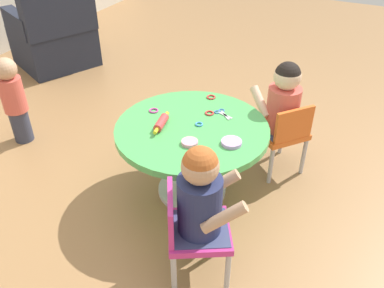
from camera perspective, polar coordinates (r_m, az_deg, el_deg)
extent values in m
plane|color=#9E7247|center=(2.68, 0.00, -6.53)|extent=(10.00, 10.00, 0.00)
cylinder|color=silver|center=(2.67, 0.00, -6.29)|extent=(0.44, 0.44, 0.03)
cylinder|color=silver|center=(2.54, 0.00, -2.67)|extent=(0.12, 0.12, 0.46)
cylinder|color=#4CB259|center=(2.39, 0.00, 2.04)|extent=(0.91, 0.91, 0.04)
cylinder|color=#B7B7BC|center=(2.06, 5.02, -17.57)|extent=(0.03, 0.03, 0.28)
cylinder|color=#B7B7BC|center=(2.23, 4.15, -12.29)|extent=(0.03, 0.03, 0.28)
cylinder|color=#B7B7BC|center=(2.05, -2.57, -17.93)|extent=(0.03, 0.03, 0.28)
cylinder|color=#B7B7BC|center=(2.22, -2.69, -12.58)|extent=(0.03, 0.03, 0.28)
cube|color=#CC338C|center=(2.02, 1.03, -12.12)|extent=(0.41, 0.41, 0.04)
cube|color=#CC338C|center=(1.92, -3.01, -9.66)|extent=(0.25, 0.15, 0.22)
cube|color=#3F4772|center=(2.01, 1.03, -12.08)|extent=(0.36, 0.37, 0.04)
cylinder|color=navy|center=(1.89, 1.08, -8.57)|extent=(0.21, 0.21, 0.30)
sphere|color=tan|center=(1.75, 1.16, -3.16)|extent=(0.17, 0.17, 0.17)
sphere|color=#B25926|center=(1.74, 1.16, -2.83)|extent=(0.16, 0.16, 0.16)
cylinder|color=tan|center=(1.81, 4.55, -10.26)|extent=(0.15, 0.21, 0.17)
cylinder|color=tan|center=(1.97, 3.78, -5.74)|extent=(0.15, 0.21, 0.17)
cylinder|color=#B7B7BC|center=(3.01, 12.52, 1.02)|extent=(0.03, 0.03, 0.28)
cylinder|color=#B7B7BC|center=(2.88, 8.25, -0.12)|extent=(0.03, 0.03, 0.28)
cylinder|color=#B7B7BC|center=(2.84, 15.42, -1.67)|extent=(0.03, 0.03, 0.28)
cylinder|color=#B7B7BC|center=(2.71, 11.03, -3.01)|extent=(0.03, 0.03, 0.28)
cube|color=orange|center=(2.77, 12.19, 1.77)|extent=(0.42, 0.42, 0.04)
cube|color=orange|center=(2.61, 14.16, 2.63)|extent=(0.22, 0.19, 0.22)
cube|color=#3F4772|center=(2.77, 12.20, 1.80)|extent=(0.38, 0.38, 0.04)
cylinder|color=#D8594C|center=(2.68, 12.64, 4.85)|extent=(0.21, 0.21, 0.30)
sphere|color=beige|center=(2.58, 13.28, 9.21)|extent=(0.17, 0.17, 0.17)
sphere|color=black|center=(2.57, 13.31, 9.47)|extent=(0.16, 0.16, 0.16)
cylinder|color=beige|center=(2.80, 13.42, 6.65)|extent=(0.18, 0.20, 0.17)
cylinder|color=beige|center=(2.68, 9.57, 5.85)|extent=(0.18, 0.20, 0.17)
cube|color=#232838|center=(4.59, -18.80, 13.00)|extent=(0.93, 0.93, 0.40)
cube|color=#232838|center=(4.20, -18.27, 17.35)|extent=(0.70, 0.44, 0.45)
cube|color=#232838|center=(4.61, -16.01, 17.54)|extent=(0.36, 0.59, 0.20)
cube|color=#232838|center=(4.41, -23.18, 15.39)|extent=(0.36, 0.59, 0.20)
cylinder|color=#33384C|center=(3.35, -22.91, 2.47)|extent=(0.14, 0.14, 0.26)
cylinder|color=#D8594C|center=(3.23, -23.94, 6.36)|extent=(0.17, 0.17, 0.26)
sphere|color=tan|center=(3.15, -24.80, 9.57)|extent=(0.16, 0.16, 0.16)
cylinder|color=#D83F3F|center=(2.38, -4.35, 3.02)|extent=(0.15, 0.08, 0.05)
cylinder|color=yellow|center=(2.46, -3.65, 4.12)|extent=(0.05, 0.03, 0.02)
cylinder|color=yellow|center=(2.31, -5.09, 1.85)|extent=(0.05, 0.03, 0.02)
cube|color=silver|center=(2.50, 4.68, 4.04)|extent=(0.05, 0.11, 0.01)
cube|color=silver|center=(2.50, 4.68, 4.04)|extent=(0.09, 0.09, 0.01)
torus|color=#3F72CC|center=(2.53, 3.54, 4.52)|extent=(0.05, 0.05, 0.01)
torus|color=#3F72CC|center=(2.55, 4.20, 4.74)|extent=(0.05, 0.05, 0.01)
cylinder|color=pink|center=(2.23, -0.33, 0.23)|extent=(0.09, 0.09, 0.02)
cylinder|color=#CC99E5|center=(2.24, 5.58, 0.22)|extent=(0.11, 0.11, 0.02)
torus|color=#3F99D8|center=(2.40, 1.00, 2.81)|extent=(0.05, 0.05, 0.01)
torus|color=red|center=(2.51, 2.47, 4.37)|extent=(0.06, 0.06, 0.01)
torus|color=red|center=(2.69, 2.70, 6.62)|extent=(0.06, 0.06, 0.01)
torus|color=#D83FA5|center=(2.55, -5.41, 4.71)|extent=(0.06, 0.06, 0.01)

